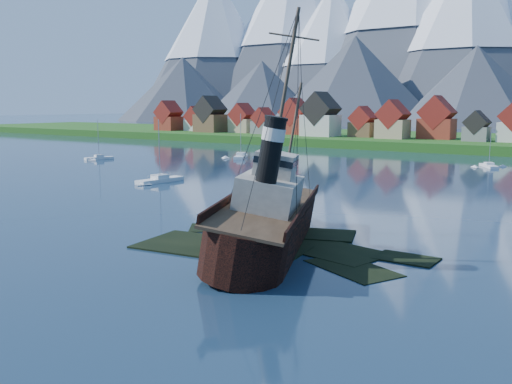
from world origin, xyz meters
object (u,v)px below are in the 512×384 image
Objects in this scene: sailboat_b at (99,159)px; sailboat_e at (489,166)px; tugboat_wreck at (271,217)px; sailboat_c at (241,157)px; sailboat_a at (160,181)px.

sailboat_e is at bearing 41.78° from sailboat_b.
tugboat_wreck is 108.31m from sailboat_b.
sailboat_e is (64.26, 15.18, -0.08)m from sailboat_c.
sailboat_b is at bearing 173.03° from sailboat_e.
sailboat_c is at bearing 113.07° from sailboat_a.
tugboat_wreck is at bearing -121.21° from sailboat_e.
sailboat_b is at bearing -166.19° from sailboat_c.
tugboat_wreck is 2.85× the size of sailboat_b.
sailboat_e is (1.09, 96.25, -3.04)m from tugboat_wreck.
sailboat_a is 1.31× the size of sailboat_e.
sailboat_c is at bearing 104.81° from tugboat_wreck.
tugboat_wreck reaches higher than sailboat_b.
sailboat_a reaches higher than sailboat_e.
sailboat_b is at bearing 126.31° from tugboat_wreck.
sailboat_b is (-47.12, 24.55, -0.02)m from sailboat_a.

